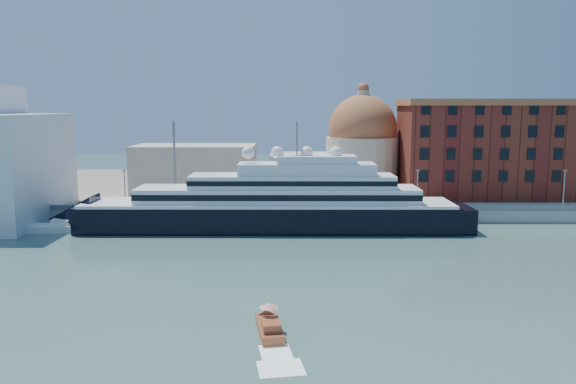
{
  "coord_description": "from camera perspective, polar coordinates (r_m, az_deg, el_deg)",
  "views": [
    {
      "loc": [
        4.03,
        -82.72,
        23.29
      ],
      "look_at": [
        3.57,
        18.0,
        8.11
      ],
      "focal_mm": 35.0,
      "sensor_mm": 36.0,
      "label": 1
    }
  ],
  "objects": [
    {
      "name": "service_barge",
      "position": [
        115.31,
        -22.68,
        -3.38
      ],
      "size": [
        11.76,
        4.51,
        2.6
      ],
      "rotation": [
        0.0,
        0.0,
        0.06
      ],
      "color": "white",
      "rests_on": "ground"
    },
    {
      "name": "ground",
      "position": [
        86.03,
        -2.45,
        -7.14
      ],
      "size": [
        400.0,
        400.0,
        0.0
      ],
      "primitive_type": "plane",
      "color": "#33584F",
      "rests_on": "ground"
    },
    {
      "name": "water_taxi",
      "position": [
        59.81,
        -1.86,
        -13.54
      ],
      "size": [
        3.37,
        7.15,
        3.26
      ],
      "rotation": [
        0.0,
        0.0,
        0.16
      ],
      "color": "maroon",
      "rests_on": "ground"
    },
    {
      "name": "quay_fence",
      "position": [
        114.1,
        -1.77,
        -1.62
      ],
      "size": [
        180.0,
        0.1,
        1.2
      ],
      "primitive_type": "cube",
      "color": "slate",
      "rests_on": "quay"
    },
    {
      "name": "lamp_posts",
      "position": [
        116.97,
        -7.95,
        1.89
      ],
      "size": [
        120.8,
        2.4,
        18.0
      ],
      "color": "slate",
      "rests_on": "quay"
    },
    {
      "name": "quay",
      "position": [
        118.85,
        -1.69,
        -2.12
      ],
      "size": [
        180.0,
        10.0,
        2.5
      ],
      "primitive_type": "cube",
      "color": "gray",
      "rests_on": "ground"
    },
    {
      "name": "church",
      "position": [
        141.0,
        1.22,
        3.53
      ],
      "size": [
        66.0,
        18.0,
        25.5
      ],
      "color": "beige",
      "rests_on": "land"
    },
    {
      "name": "superyacht",
      "position": [
        107.63,
        -3.23,
        -1.67
      ],
      "size": [
        81.01,
        11.23,
        24.21
      ],
      "color": "black",
      "rests_on": "ground"
    },
    {
      "name": "land",
      "position": [
        159.34,
        -1.19,
        0.53
      ],
      "size": [
        260.0,
        72.0,
        2.0
      ],
      "primitive_type": "cube",
      "color": "slate",
      "rests_on": "ground"
    },
    {
      "name": "warehouse",
      "position": [
        143.32,
        19.87,
        4.26
      ],
      "size": [
        43.0,
        19.0,
        23.25
      ],
      "color": "maroon",
      "rests_on": "land"
    }
  ]
}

